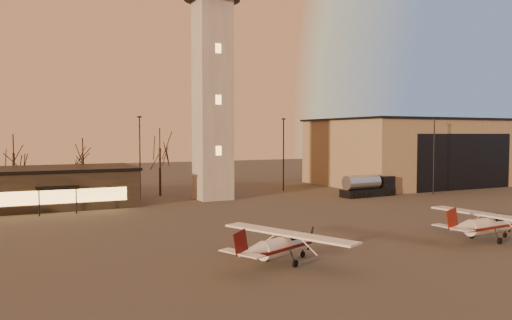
{
  "coord_description": "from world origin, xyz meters",
  "views": [
    {
      "loc": [
        -21.3,
        -27.14,
        8.01
      ],
      "look_at": [
        -2.23,
        13.0,
        5.66
      ],
      "focal_mm": 35.0,
      "sensor_mm": 36.0,
      "label": 1
    }
  ],
  "objects_px": {
    "cessna_rear": "(285,248)",
    "fuel_truck": "(368,188)",
    "cessna_front": "(489,228)",
    "hangar": "(415,151)",
    "control_tower": "(212,65)",
    "terminal": "(13,188)"
  },
  "relations": [
    {
      "from": "control_tower",
      "to": "cessna_rear",
      "type": "relative_size",
      "value": 3.46
    },
    {
      "from": "hangar",
      "to": "cessna_front",
      "type": "distance_m",
      "value": 43.8
    },
    {
      "from": "terminal",
      "to": "cessna_front",
      "type": "xyz_separation_m",
      "value": [
        32.3,
        -33.23,
        -1.2
      ]
    },
    {
      "from": "control_tower",
      "to": "cessna_front",
      "type": "xyz_separation_m",
      "value": [
        10.3,
        -31.25,
        -15.36
      ]
    },
    {
      "from": "hangar",
      "to": "terminal",
      "type": "height_order",
      "value": "hangar"
    },
    {
      "from": "terminal",
      "to": "cessna_front",
      "type": "height_order",
      "value": "terminal"
    },
    {
      "from": "hangar",
      "to": "terminal",
      "type": "distance_m",
      "value": 58.11
    },
    {
      "from": "cessna_front",
      "to": "fuel_truck",
      "type": "relative_size",
      "value": 1.34
    },
    {
      "from": "hangar",
      "to": "control_tower",
      "type": "bearing_deg",
      "value": -173.69
    },
    {
      "from": "control_tower",
      "to": "fuel_truck",
      "type": "relative_size",
      "value": 4.26
    },
    {
      "from": "control_tower",
      "to": "hangar",
      "type": "height_order",
      "value": "control_tower"
    },
    {
      "from": "cessna_rear",
      "to": "hangar",
      "type": "bearing_deg",
      "value": 15.64
    },
    {
      "from": "cessna_rear",
      "to": "fuel_truck",
      "type": "bearing_deg",
      "value": 20.54
    },
    {
      "from": "control_tower",
      "to": "fuel_truck",
      "type": "distance_m",
      "value": 24.95
    },
    {
      "from": "cessna_front",
      "to": "fuel_truck",
      "type": "distance_m",
      "value": 26.65
    },
    {
      "from": "control_tower",
      "to": "cessna_rear",
      "type": "xyz_separation_m",
      "value": [
        -6.6,
        -30.35,
        -15.41
      ]
    },
    {
      "from": "hangar",
      "to": "fuel_truck",
      "type": "xyz_separation_m",
      "value": [
        -17.17,
        -9.98,
        -4.05
      ]
    },
    {
      "from": "hangar",
      "to": "fuel_truck",
      "type": "height_order",
      "value": "hangar"
    },
    {
      "from": "hangar",
      "to": "fuel_truck",
      "type": "distance_m",
      "value": 20.27
    },
    {
      "from": "terminal",
      "to": "cessna_front",
      "type": "bearing_deg",
      "value": -45.81
    },
    {
      "from": "control_tower",
      "to": "cessna_front",
      "type": "height_order",
      "value": "control_tower"
    },
    {
      "from": "cessna_front",
      "to": "fuel_truck",
      "type": "xyz_separation_m",
      "value": [
        8.53,
        25.25,
        0.14
      ]
    }
  ]
}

